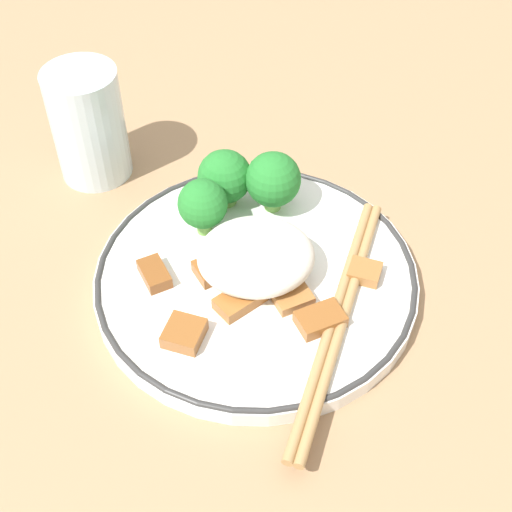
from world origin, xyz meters
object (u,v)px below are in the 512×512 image
(broccoli_back_center, at_px, (225,177))
(drinking_glass, at_px, (88,125))
(chopsticks, at_px, (339,317))
(broccoli_back_left, at_px, (273,180))
(broccoli_back_right, at_px, (203,204))
(plate, at_px, (256,277))

(broccoli_back_center, xyz_separation_m, drinking_glass, (0.12, -0.07, 0.01))
(drinking_glass, bearing_deg, chopsticks, 134.14)
(broccoli_back_left, bearing_deg, broccoli_back_right, 22.63)
(plate, relative_size, drinking_glass, 2.43)
(broccoli_back_center, distance_m, drinking_glass, 0.14)
(broccoli_back_left, height_order, chopsticks, broccoli_back_left)
(broccoli_back_center, bearing_deg, chopsticks, 119.95)
(broccoli_back_right, xyz_separation_m, chopsticks, (-0.10, 0.10, -0.03))
(chopsticks, bearing_deg, broccoli_back_left, -72.90)
(broccoli_back_left, distance_m, broccoli_back_center, 0.04)
(broccoli_back_center, height_order, broccoli_back_right, same)
(broccoli_back_center, distance_m, broccoli_back_right, 0.04)
(drinking_glass, bearing_deg, broccoli_back_left, 153.99)
(broccoli_back_center, bearing_deg, plate, 103.51)
(broccoli_back_left, distance_m, drinking_glass, 0.18)
(plate, xyz_separation_m, broccoli_back_center, (0.02, -0.09, 0.03))
(plate, xyz_separation_m, drinking_glass, (0.14, -0.15, 0.04))
(plate, height_order, broccoli_back_right, broccoli_back_right)
(broccoli_back_right, relative_size, chopsticks, 0.22)
(plate, relative_size, broccoli_back_right, 4.99)
(broccoli_back_left, xyz_separation_m, broccoli_back_right, (0.06, 0.02, -0.00))
(plate, height_order, broccoli_back_center, broccoli_back_center)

